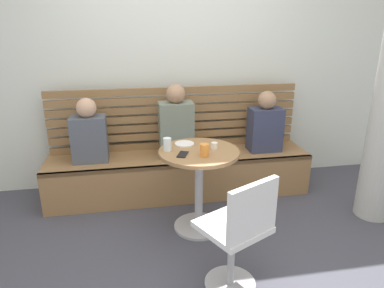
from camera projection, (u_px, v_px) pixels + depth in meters
ground at (203, 265)px, 2.69m from camera, size 8.00×8.00×0.00m
back_wall at (173, 52)px, 3.73m from camera, size 5.20×0.10×2.90m
booth_bench at (180, 175)px, 3.73m from camera, size 2.70×0.52×0.44m
booth_backrest at (176, 118)px, 3.77m from camera, size 2.65×0.04×0.67m
cafe_table at (199, 175)px, 3.01m from camera, size 0.68×0.68×0.74m
white_chair at (239, 232)px, 2.30m from camera, size 0.54×0.54×0.85m
person_adult at (176, 125)px, 3.55m from camera, size 0.34×0.22×0.74m
person_child_left at (89, 134)px, 3.43m from camera, size 0.34×0.22×0.63m
person_child_middle at (265, 125)px, 3.71m from camera, size 0.34×0.22×0.64m
cup_tumbler_orange at (204, 150)px, 2.80m from camera, size 0.07×0.07×0.10m
cup_water_clear at (167, 144)px, 2.91m from camera, size 0.07×0.07×0.11m
cup_espresso_small at (214, 146)px, 2.97m from camera, size 0.06×0.06×0.05m
plate_small at (184, 144)px, 3.08m from camera, size 0.17×0.17×0.01m
phone_on_table at (183, 154)px, 2.84m from camera, size 0.12×0.16×0.01m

